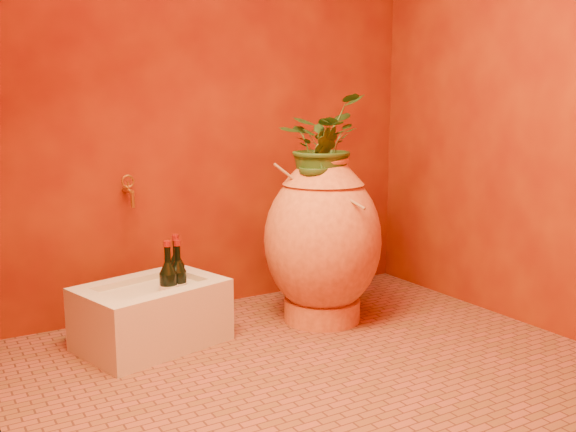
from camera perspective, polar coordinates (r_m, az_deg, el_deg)
floor at (r=2.91m, az=1.88°, el=-12.91°), size 2.50×2.50×0.00m
wall_back at (r=3.56m, az=-6.90°, el=11.87°), size 2.50×0.02×2.50m
wall_right at (r=3.51m, az=19.81°, el=11.38°), size 0.02×2.00×2.50m
amphora at (r=3.33m, az=3.10°, el=-2.10°), size 0.61×0.63×0.87m
stone_basin at (r=3.12m, az=-12.02°, el=-8.66°), size 0.74×0.60×0.30m
wine_bottle_a at (r=3.03m, az=-10.57°, el=-6.32°), size 0.08×0.08×0.35m
wine_bottle_b at (r=3.07m, az=-9.73°, el=-6.11°), size 0.08×0.08×0.34m
wine_bottle_c at (r=3.17m, az=-9.87°, el=-5.58°), size 0.08×0.08×0.34m
wall_tap at (r=3.34m, az=-13.95°, el=2.32°), size 0.07×0.14×0.16m
plant_main at (r=3.28m, az=2.95°, el=6.46°), size 0.59×0.58×0.50m
plant_side at (r=3.19m, az=2.74°, el=4.75°), size 0.23×0.21×0.36m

